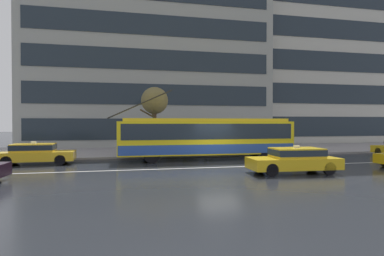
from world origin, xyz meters
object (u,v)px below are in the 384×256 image
taxi_oncoming_near (294,159)px  pedestrian_at_shelter (188,133)px  street_tree_bare (155,101)px  taxi_queued_behind_bus (36,153)px  pedestrian_waiting_by_pole (186,133)px  pedestrian_approaching_curb (152,133)px  bus_shelter (183,129)px  trolleybus (206,137)px  pedestrian_walking_past (174,131)px

taxi_oncoming_near → pedestrian_at_shelter: size_ratio=2.34×
pedestrian_at_shelter → street_tree_bare: bearing=-178.9°
taxi_queued_behind_bus → pedestrian_waiting_by_pole: 10.09m
pedestrian_at_shelter → pedestrian_approaching_curb: bearing=-171.9°
pedestrian_waiting_by_pole → street_tree_bare: street_tree_bare is taller
pedestrian_waiting_by_pole → taxi_oncoming_near: bearing=-66.3°
bus_shelter → trolleybus: bearing=-72.0°
trolleybus → pedestrian_approaching_curb: (-3.37, 4.08, 0.18)m
trolleybus → pedestrian_at_shelter: 4.52m
taxi_queued_behind_bus → street_tree_bare: size_ratio=0.84×
trolleybus → bus_shelter: bearing=108.0°
street_tree_bare → pedestrian_waiting_by_pole: bearing=-47.9°
bus_shelter → pedestrian_waiting_by_pole: 1.07m
trolleybus → taxi_oncoming_near: (2.83, -6.59, -0.85)m
bus_shelter → pedestrian_walking_past: 0.93m
pedestrian_approaching_curb → pedestrian_at_shelter: bearing=8.1°
taxi_queued_behind_bus → pedestrian_walking_past: (9.08, 4.03, 1.15)m
trolleybus → pedestrian_at_shelter: size_ratio=6.43×
trolleybus → street_tree_bare: size_ratio=2.37×
pedestrian_walking_past → pedestrian_approaching_curb: bearing=170.8°
pedestrian_at_shelter → pedestrian_approaching_curb: size_ratio=0.98×
taxi_oncoming_near → bus_shelter: size_ratio=1.18×
taxi_oncoming_near → pedestrian_waiting_by_pole: size_ratio=2.24×
trolleybus → taxi_queued_behind_bus: size_ratio=2.83×
bus_shelter → pedestrian_at_shelter: 1.56m
bus_shelter → pedestrian_approaching_curb: (-2.34, 0.92, -0.32)m
street_tree_bare → pedestrian_walking_past: bearing=-24.3°
pedestrian_approaching_curb → pedestrian_waiting_by_pole: pedestrian_waiting_by_pole is taller
taxi_queued_behind_bus → pedestrian_at_shelter: pedestrian_at_shelter is taller
taxi_queued_behind_bus → pedestrian_waiting_by_pole: pedestrian_waiting_by_pole is taller
trolleybus → taxi_oncoming_near: 7.22m
taxi_oncoming_near → street_tree_bare: (-5.93, 11.05, 3.53)m
trolleybus → pedestrian_waiting_by_pole: size_ratio=6.16×
pedestrian_approaching_curb → pedestrian_waiting_by_pole: 3.07m
taxi_queued_behind_bus → taxi_oncoming_near: same height
taxi_oncoming_near → pedestrian_approaching_curb: (-6.19, 10.67, 1.03)m
pedestrian_approaching_curb → bus_shelter: bearing=-21.4°
taxi_queued_behind_bus → taxi_oncoming_near: size_ratio=0.97×
pedestrian_at_shelter → pedestrian_walking_past: size_ratio=0.93×
bus_shelter → street_tree_bare: 3.27m
pedestrian_at_shelter → pedestrian_approaching_curb: 3.06m
pedestrian_waiting_by_pole → street_tree_bare: 3.98m
taxi_oncoming_near → pedestrian_approaching_curb: size_ratio=2.30×
taxi_queued_behind_bus → trolleybus: bearing=1.2°
taxi_queued_behind_bus → bus_shelter: size_ratio=1.15×
trolleybus → bus_shelter: (-1.03, 3.16, 0.51)m
taxi_oncoming_near → trolleybus: bearing=113.2°
bus_shelter → pedestrian_approaching_curb: bus_shelter is taller
bus_shelter → pedestrian_walking_past: size_ratio=1.85×
taxi_oncoming_near → bus_shelter: bus_shelter is taller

